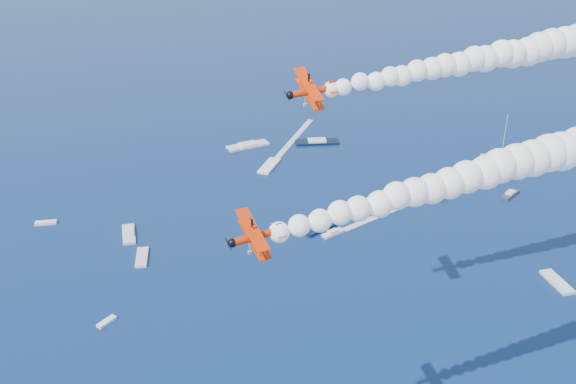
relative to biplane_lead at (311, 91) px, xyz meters
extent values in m
cube|color=white|center=(8.84, 92.97, -55.78)|extent=(9.05, 11.84, 0.70)
cube|color=silver|center=(17.89, 48.35, -55.78)|extent=(6.60, 4.63, 0.70)
cube|color=#323643|center=(73.93, 59.84, -55.78)|extent=(7.49, 6.35, 0.70)
cube|color=white|center=(-56.13, 68.95, -55.78)|extent=(5.68, 2.01, 0.70)
cube|color=silver|center=(4.60, 110.39, -55.78)|extent=(14.99, 8.24, 0.70)
cube|color=#313542|center=(54.00, 63.95, -55.78)|extent=(2.54, 7.11, 0.70)
cube|color=silver|center=(-31.05, 46.41, -55.78)|extent=(3.46, 8.84, 0.70)
cube|color=silver|center=(83.85, 84.98, -55.78)|extent=(13.10, 5.72, 0.70)
cube|color=black|center=(15.20, 51.55, -55.78)|extent=(9.96, 7.47, 0.70)
cube|color=black|center=(28.14, 108.80, -55.78)|extent=(15.08, 6.22, 0.70)
cube|color=silver|center=(-34.29, 58.37, -55.78)|extent=(3.57, 10.01, 0.70)
cube|color=silver|center=(63.19, 16.64, -55.78)|extent=(3.69, 9.98, 0.70)
cube|color=white|center=(-38.64, 21.97, -55.78)|extent=(4.25, 4.13, 0.70)
cube|color=white|center=(21.39, 114.34, -56.10)|extent=(20.97, 33.78, 0.04)
cube|color=white|center=(37.79, 58.16, -56.10)|extent=(34.97, 18.59, 0.04)
camera|label=1|loc=(-23.82, -100.02, 34.55)|focal=42.66mm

